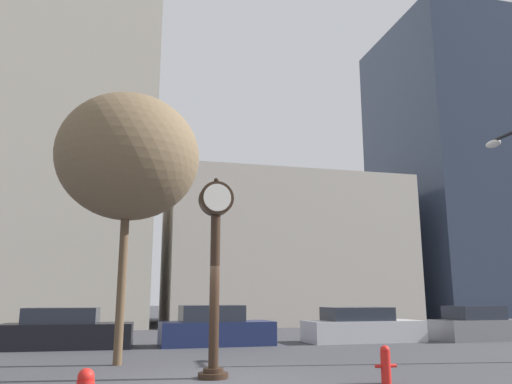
{
  "coord_description": "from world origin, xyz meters",
  "views": [
    {
      "loc": [
        -1.96,
        -11.34,
        1.78
      ],
      "look_at": [
        3.45,
        10.8,
        6.6
      ],
      "focal_mm": 35.0,
      "sensor_mm": 36.0,
      "label": 1
    }
  ],
  "objects_px": {
    "car_grey": "(478,326)",
    "fire_hydrant_far": "(386,364)",
    "car_navy": "(215,328)",
    "car_silver": "(361,327)",
    "bare_tree": "(128,158)",
    "street_clock": "(215,255)",
    "car_black": "(66,331)"
  },
  "relations": [
    {
      "from": "street_clock",
      "to": "fire_hydrant_far",
      "type": "relative_size",
      "value": 5.94
    },
    {
      "from": "car_grey",
      "to": "fire_hydrant_far",
      "type": "bearing_deg",
      "value": -138.9
    },
    {
      "from": "car_black",
      "to": "car_grey",
      "type": "xyz_separation_m",
      "value": [
        16.6,
        -0.45,
        0.0
      ]
    },
    {
      "from": "street_clock",
      "to": "car_black",
      "type": "bearing_deg",
      "value": 117.72
    },
    {
      "from": "car_grey",
      "to": "fire_hydrant_far",
      "type": "distance_m",
      "value": 12.7
    },
    {
      "from": "fire_hydrant_far",
      "to": "car_grey",
      "type": "bearing_deg",
      "value": 44.48
    },
    {
      "from": "street_clock",
      "to": "bare_tree",
      "type": "relative_size",
      "value": 0.61
    },
    {
      "from": "car_black",
      "to": "car_grey",
      "type": "relative_size",
      "value": 1.15
    },
    {
      "from": "car_grey",
      "to": "fire_hydrant_far",
      "type": "xyz_separation_m",
      "value": [
        -9.06,
        -8.9,
        -0.2
      ]
    },
    {
      "from": "car_silver",
      "to": "bare_tree",
      "type": "relative_size",
      "value": 0.63
    },
    {
      "from": "bare_tree",
      "to": "car_silver",
      "type": "bearing_deg",
      "value": 28.01
    },
    {
      "from": "car_black",
      "to": "car_navy",
      "type": "distance_m",
      "value": 5.37
    },
    {
      "from": "street_clock",
      "to": "car_silver",
      "type": "relative_size",
      "value": 0.96
    },
    {
      "from": "car_silver",
      "to": "car_black",
      "type": "bearing_deg",
      "value": 179.35
    },
    {
      "from": "street_clock",
      "to": "fire_hydrant_far",
      "type": "bearing_deg",
      "value": -24.41
    },
    {
      "from": "car_navy",
      "to": "bare_tree",
      "type": "xyz_separation_m",
      "value": [
        -3.44,
        -4.9,
        5.15
      ]
    },
    {
      "from": "car_silver",
      "to": "car_grey",
      "type": "distance_m",
      "value": 5.15
    },
    {
      "from": "car_silver",
      "to": "car_grey",
      "type": "height_order",
      "value": "car_grey"
    },
    {
      "from": "car_silver",
      "to": "street_clock",
      "type": "bearing_deg",
      "value": -134.32
    },
    {
      "from": "car_grey",
      "to": "bare_tree",
      "type": "height_order",
      "value": "bare_tree"
    },
    {
      "from": "street_clock",
      "to": "car_grey",
      "type": "xyz_separation_m",
      "value": [
        12.51,
        7.33,
        -2.15
      ]
    },
    {
      "from": "car_black",
      "to": "street_clock",
      "type": "bearing_deg",
      "value": -59.9
    },
    {
      "from": "car_black",
      "to": "car_navy",
      "type": "bearing_deg",
      "value": 1.48
    },
    {
      "from": "street_clock",
      "to": "fire_hydrant_far",
      "type": "distance_m",
      "value": 4.46
    },
    {
      "from": "car_black",
      "to": "bare_tree",
      "type": "height_order",
      "value": "bare_tree"
    },
    {
      "from": "fire_hydrant_far",
      "to": "car_navy",
      "type": "bearing_deg",
      "value": 103.17
    },
    {
      "from": "street_clock",
      "to": "car_silver",
      "type": "distance_m",
      "value": 11.01
    },
    {
      "from": "car_navy",
      "to": "bare_tree",
      "type": "height_order",
      "value": "bare_tree"
    },
    {
      "from": "car_navy",
      "to": "car_grey",
      "type": "distance_m",
      "value": 11.24
    },
    {
      "from": "car_grey",
      "to": "bare_tree",
      "type": "relative_size",
      "value": 0.52
    },
    {
      "from": "car_grey",
      "to": "car_silver",
      "type": "bearing_deg",
      "value": 170.62
    },
    {
      "from": "car_grey",
      "to": "bare_tree",
      "type": "distance_m",
      "value": 16.2
    }
  ]
}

